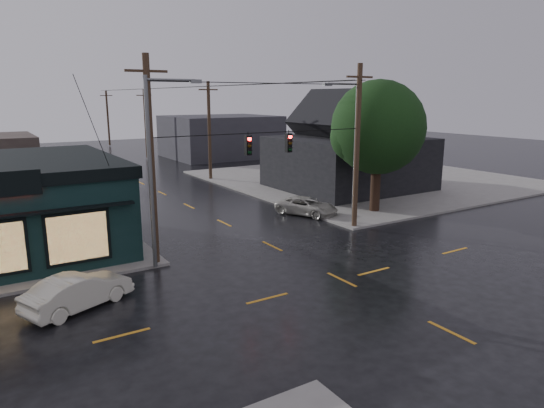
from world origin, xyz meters
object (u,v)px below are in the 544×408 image
sedan_cream (78,291)px  suv_silver (307,206)px  utility_pole_nw (157,264)px  corner_tree (378,128)px  utility_pole_ne (354,228)px

sedan_cream → suv_silver: 18.52m
utility_pole_nw → sedan_cream: utility_pole_nw is taller
sedan_cream → suv_silver: bearing=-88.8°
corner_tree → utility_pole_nw: size_ratio=0.91×
utility_pole_ne → sedan_cream: size_ratio=2.37×
utility_pole_nw → suv_silver: (12.50, 4.47, 0.62)m
utility_pole_ne → sedan_cream: utility_pole_ne is taller
utility_pole_ne → corner_tree: bearing=30.9°
utility_pole_ne → sedan_cream: bearing=-169.1°
utility_pole_nw → suv_silver: bearing=19.7°
suv_silver → utility_pole_ne: bearing=-108.2°
corner_tree → sedan_cream: corner_tree is taller
utility_pole_nw → suv_silver: utility_pole_nw is taller
utility_pole_ne → suv_silver: 4.54m
utility_pole_ne → suv_silver: (-0.50, 4.47, 0.62)m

